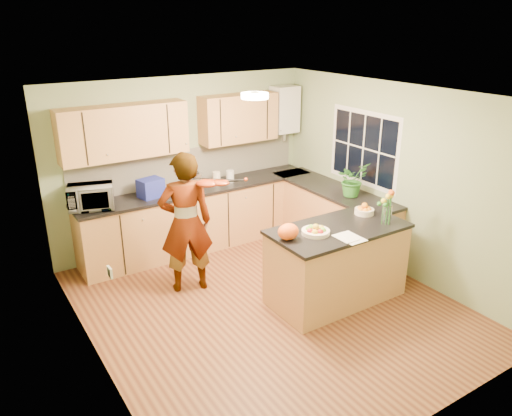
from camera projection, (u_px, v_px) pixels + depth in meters
floor at (268, 305)px, 6.02m from camera, size 4.50×4.50×0.00m
ceiling at (270, 95)px, 5.12m from camera, size 4.00×4.50×0.02m
wall_back at (184, 163)px, 7.34m from camera, size 4.00×0.02×2.50m
wall_front at (435, 298)px, 3.80m from camera, size 4.00×0.02×2.50m
wall_left at (89, 251)px, 4.56m from camera, size 0.02×4.50×2.50m
wall_right at (395, 179)px, 6.58m from camera, size 0.02×4.50×2.50m
back_counter at (201, 217)px, 7.43m from camera, size 3.64×0.62×0.94m
right_counter at (332, 218)px, 7.37m from camera, size 0.62×2.24×0.94m
splashback at (190, 165)px, 7.40m from camera, size 3.60×0.02×0.52m
upper_cabinets at (175, 126)px, 6.90m from camera, size 3.20×0.34×0.70m
boiler at (285, 110)px, 7.84m from camera, size 0.40×0.30×0.86m
window_right at (364, 148)px, 6.94m from camera, size 0.01×1.30×1.05m
light_switch at (110, 272)px, 4.08m from camera, size 0.02×0.09×0.09m
ceiling_lamp at (255, 96)px, 5.37m from camera, size 0.30×0.30×0.07m
peninsula_island at (336, 263)px, 6.02m from camera, size 1.65×0.85×0.95m
fruit_dish at (316, 230)px, 5.65m from camera, size 0.32×0.32×0.11m
orange_bowl at (364, 210)px, 6.22m from camera, size 0.24×0.24×0.14m
flower_vase at (389, 197)px, 5.89m from camera, size 0.26×0.26×0.48m
orange_bag at (288, 232)px, 5.50m from camera, size 0.29×0.27×0.18m
papers at (350, 238)px, 5.56m from camera, size 0.24×0.33×0.01m
violinist at (186, 223)px, 6.10m from camera, size 0.75×0.59×1.79m
violin at (207, 183)px, 5.84m from camera, size 0.66×0.57×0.17m
microwave at (91, 197)px, 6.39m from camera, size 0.65×0.53×0.31m
blue_box at (151, 188)px, 6.82m from camera, size 0.37×0.30×0.26m
kettle at (197, 179)px, 7.24m from camera, size 0.15×0.15×0.28m
jar_cream at (216, 178)px, 7.39m from camera, size 0.15×0.15×0.18m
jar_white at (230, 176)px, 7.46m from camera, size 0.14×0.14×0.18m
potted_plant at (352, 179)px, 6.83m from camera, size 0.46×0.41×0.47m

